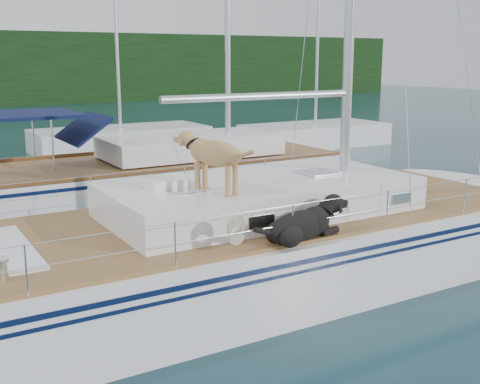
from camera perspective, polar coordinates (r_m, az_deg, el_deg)
ground at (r=10.26m, az=-1.86°, el=-9.28°), size 120.00×120.00×0.00m
main_sailboat at (r=10.06m, az=-1.41°, el=-5.61°), size 12.00×3.90×14.01m
neighbor_sailboat at (r=16.53m, az=-8.05°, el=1.31°), size 11.00×3.50×13.30m
bg_boat_center at (r=26.03m, az=-11.22°, el=4.90°), size 7.20×3.00×11.65m
bg_boat_east at (r=27.24m, az=7.12°, el=5.39°), size 6.40×3.00×11.65m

